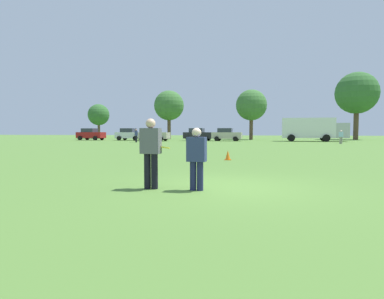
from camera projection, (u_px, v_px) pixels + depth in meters
ground_plane at (229, 187)px, 8.32m from camera, size 191.34×191.34×0.00m
player_thrower at (151, 149)px, 8.01m from camera, size 0.49×0.30×1.74m
player_defender at (197, 156)px, 7.80m from camera, size 0.47×0.30×1.51m
frisbee at (165, 147)px, 8.09m from camera, size 0.27×0.27×0.09m
traffic_cone at (228, 155)px, 16.04m from camera, size 0.32×0.32×0.48m
parked_car_near_left at (91, 134)px, 50.26m from camera, size 4.31×2.43×1.82m
parked_car_mid_left at (130, 134)px, 49.08m from camera, size 4.31×2.43×1.82m
parked_car_center at (154, 134)px, 45.96m from camera, size 4.31×2.43×1.82m
parked_car_mid_right at (198, 134)px, 47.37m from camera, size 4.31×2.43×1.82m
parked_car_near_right at (227, 134)px, 46.29m from camera, size 4.31×2.43×1.82m
box_truck at (313, 129)px, 44.39m from camera, size 8.64×3.38×3.18m
bystander_sideline_watcher at (341, 136)px, 35.75m from camera, size 0.43×0.26×1.52m
bystander_far_jogger at (136, 135)px, 40.47m from camera, size 0.48×0.52×1.65m
tree_west_oak at (99, 115)px, 60.89m from camera, size 3.96×3.96×6.44m
tree_west_maple at (169, 106)px, 57.38m from camera, size 5.26×5.26×8.54m
tree_center_elm at (251, 105)px, 53.12m from camera, size 5.03×5.03×8.17m
tree_east_birch at (357, 93)px, 53.06m from camera, size 6.78×6.78×11.01m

